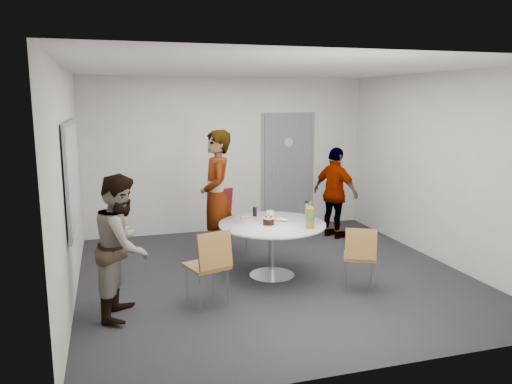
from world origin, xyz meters
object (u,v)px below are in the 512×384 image
object	(u,v)px
chair_near_left	(210,260)
person_main	(217,198)
table	(275,230)
person_left	(122,246)
person_right	(335,193)
chair_far	(225,214)
door	(287,171)
chair_near_right	(360,252)
whiteboard	(73,174)

from	to	relation	value
chair_near_left	person_main	distance (m)	1.59
table	person_left	world-z (taller)	person_left
person_right	chair_far	bearing A→B (deg)	71.48
chair_far	person_left	world-z (taller)	person_left
door	chair_near_right	bearing A→B (deg)	-94.70
table	chair_near_right	distance (m)	1.15
person_left	door	bearing A→B (deg)	-28.27
table	chair_far	bearing A→B (deg)	105.85
chair_far	person_main	world-z (taller)	person_main
table	person_main	distance (m)	1.03
person_main	person_left	distance (m)	1.95
chair_near_right	person_main	xyz separation A→B (m)	(-1.44, 1.54, 0.46)
door	person_right	distance (m)	1.14
chair_far	chair_near_right	bearing A→B (deg)	96.27
whiteboard	chair_far	size ratio (longest dim) A/B	1.97
door	person_main	bearing A→B (deg)	-134.14
person_left	person_right	size ratio (longest dim) A/B	1.01
door	chair_far	distance (m)	1.97
chair_near_left	person_right	bearing A→B (deg)	24.07
door	person_left	bearing A→B (deg)	-133.89
door	chair_near_right	size ratio (longest dim) A/B	2.62
table	person_left	distance (m)	2.05
whiteboard	person_left	world-z (taller)	whiteboard
whiteboard	person_main	world-z (taller)	whiteboard
chair_near_right	person_main	size ratio (longest dim) A/B	0.43
door	whiteboard	size ratio (longest dim) A/B	1.12
person_right	person_left	bearing A→B (deg)	95.88
chair_near_left	chair_far	size ratio (longest dim) A/B	0.93
door	person_main	world-z (taller)	door
whiteboard	chair_near_left	distance (m)	1.96
table	chair_near_right	bearing A→B (deg)	-43.02
whiteboard	person_main	distance (m)	1.98
chair_near_right	person_main	world-z (taller)	person_main
person_left	chair_near_left	bearing A→B (deg)	-78.98
whiteboard	chair_near_right	size ratio (longest dim) A/B	2.34
table	person_left	xyz separation A→B (m)	(-1.94, -0.64, 0.14)
table	chair_near_left	world-z (taller)	table
door	table	xyz separation A→B (m)	(-1.11, -2.53, -0.39)
person_left	person_right	xyz separation A→B (m)	(3.54, 2.17, -0.01)
person_main	person_left	size ratio (longest dim) A/B	1.23
whiteboard	person_right	size ratio (longest dim) A/B	1.24
chair_near_left	person_left	world-z (taller)	person_left
whiteboard	chair_far	distance (m)	2.49
table	chair_near_left	bearing A→B (deg)	-144.54
chair_far	person_main	bearing A→B (deg)	41.34
door	chair_near_right	distance (m)	3.36
chair_near_left	person_left	bearing A→B (deg)	158.65
whiteboard	table	world-z (taller)	whiteboard
table	person_left	size ratio (longest dim) A/B	0.90
chair_far	person_main	size ratio (longest dim) A/B	0.51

